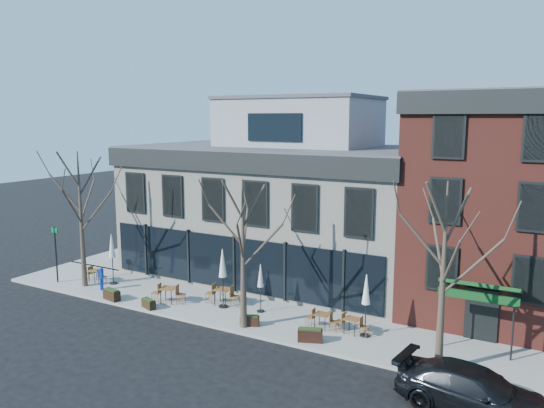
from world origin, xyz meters
The scene contains 24 objects.
ground centered at (0.00, 0.00, 0.00)m, with size 120.00×120.00×0.00m, color black.
sidewalk_front centered at (3.25, -2.15, 0.07)m, with size 33.50×4.70×0.15m, color gray.
sidewalk_side centered at (-11.25, 6.00, 0.07)m, with size 4.50×12.00×0.15m, color gray.
corner_building centered at (0.07, 5.07, 4.72)m, with size 18.39×10.39×11.10m.
red_brick_building centered at (13.00, 4.98, 5.64)m, with size 8.20×11.78×11.18m.
tree_corner centered at (-8.49, -3.20, 4.25)m, with size 3.93×3.98×7.92m.
tree_mid centered at (3.01, -3.90, 3.79)m, with size 3.50×3.55×7.04m.
tree_right centered at (12.01, -3.90, 4.02)m, with size 3.72×3.77×7.48m.
sign_pole centered at (-10.50, -3.50, 2.07)m, with size 0.50×0.10×3.40m.
parked_sedan centered at (13.67, -6.12, 0.78)m, with size 2.17×5.35×1.55m, color black.
call_box centered at (-7.05, -3.27, 0.86)m, with size 0.27×0.27×1.34m.
cafe_set_0 centered at (-8.50, -2.37, 0.61)m, with size 1.72×0.73×0.89m.
cafe_set_2 centered at (-2.30, -3.03, 0.67)m, with size 1.96×0.96×1.00m.
cafe_set_3 centered at (0.38, -1.83, 0.69)m, with size 2.03×0.89×1.05m.
cafe_set_4 centered at (6.31, -2.25, 0.60)m, with size 1.65×0.66×0.87m.
cafe_set_5 centered at (7.75, -2.13, 0.60)m, with size 1.69×0.72×0.88m.
umbrella_0 centered at (-7.31, -2.10, 2.31)m, with size 0.49×0.49×3.06m.
umbrella_2 centered at (0.65, -2.18, 2.35)m, with size 0.50×0.50×3.12m.
umbrella_3 centered at (2.70, -1.80, 1.92)m, with size 0.40×0.40×2.51m.
umbrella_4 centered at (8.38, -2.12, 2.19)m, with size 0.46×0.46×2.89m.
planter_0 centered at (-5.29, -4.20, 0.45)m, with size 1.13×0.62×0.60m.
planter_1 centered at (-2.65, -4.20, 0.40)m, with size 0.97×0.63×0.50m.
planter_2 centered at (3.16, -3.62, 0.40)m, with size 0.97×0.68×0.50m.
planter_3 centered at (6.46, -3.87, 0.45)m, with size 1.17×0.80×0.61m.
Camera 1 is at (15.80, -24.06, 9.94)m, focal length 35.00 mm.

